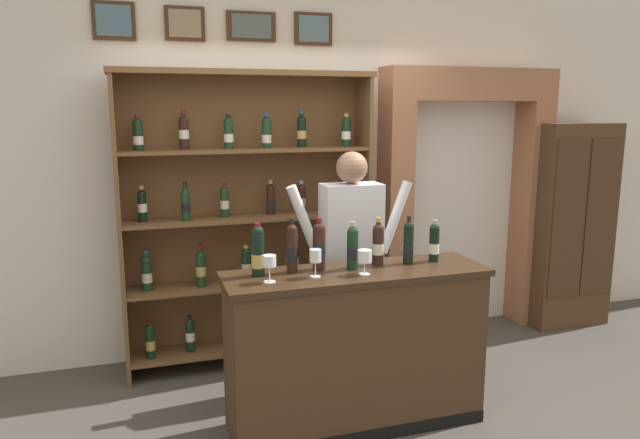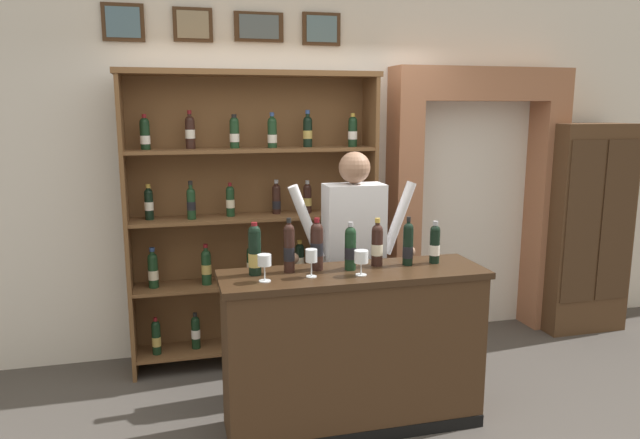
# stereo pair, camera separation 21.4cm
# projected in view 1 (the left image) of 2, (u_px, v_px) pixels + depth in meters

# --- Properties ---
(ground_plane) EXTENTS (14.00, 14.00, 0.02)m
(ground_plane) POSITION_uv_depth(u_px,v_px,m) (336.00, 427.00, 3.73)
(ground_plane) COLOR #47423D
(back_wall) EXTENTS (12.00, 0.19, 3.37)m
(back_wall) POSITION_uv_depth(u_px,v_px,m) (277.00, 145.00, 4.81)
(back_wall) COLOR silver
(back_wall) RESTS_ON ground
(wine_shelf) EXTENTS (1.92, 0.36, 2.25)m
(wine_shelf) POSITION_uv_depth(u_px,v_px,m) (247.00, 214.00, 4.50)
(wine_shelf) COLOR brown
(wine_shelf) RESTS_ON ground
(archway_doorway) EXTENTS (1.58, 0.45, 2.32)m
(archway_doorway) POSITION_uv_depth(u_px,v_px,m) (460.00, 186.00, 5.25)
(archway_doorway) COLOR #9E6647
(archway_doorway) RESTS_ON ground
(side_cabinet) EXTENTS (0.74, 0.43, 1.85)m
(side_cabinet) POSITION_uv_depth(u_px,v_px,m) (568.00, 225.00, 5.40)
(side_cabinet) COLOR #4C331E
(side_cabinet) RESTS_ON ground
(tasting_counter) EXTENTS (1.63, 0.50, 1.01)m
(tasting_counter) POSITION_uv_depth(u_px,v_px,m) (356.00, 349.00, 3.67)
(tasting_counter) COLOR #422B19
(tasting_counter) RESTS_ON ground
(shopkeeper) EXTENTS (0.95, 0.22, 1.69)m
(shopkeeper) POSITION_uv_depth(u_px,v_px,m) (351.00, 243.00, 4.15)
(shopkeeper) COLOR #2D3347
(shopkeeper) RESTS_ON ground
(tasting_bottle_bianco) EXTENTS (0.08, 0.08, 0.32)m
(tasting_bottle_bianco) POSITION_uv_depth(u_px,v_px,m) (258.00, 251.00, 3.45)
(tasting_bottle_bianco) COLOR black
(tasting_bottle_bianco) RESTS_ON tasting_counter
(tasting_bottle_rosso) EXTENTS (0.07, 0.07, 0.33)m
(tasting_bottle_rosso) POSITION_uv_depth(u_px,v_px,m) (292.00, 248.00, 3.51)
(tasting_bottle_rosso) COLOR black
(tasting_bottle_rosso) RESTS_ON tasting_counter
(tasting_bottle_vin_santo) EXTENTS (0.08, 0.08, 0.32)m
(tasting_bottle_vin_santo) POSITION_uv_depth(u_px,v_px,m) (319.00, 245.00, 3.58)
(tasting_bottle_vin_santo) COLOR black
(tasting_bottle_vin_santo) RESTS_ON tasting_counter
(tasting_bottle_riserva) EXTENTS (0.07, 0.07, 0.30)m
(tasting_bottle_riserva) POSITION_uv_depth(u_px,v_px,m) (353.00, 247.00, 3.59)
(tasting_bottle_riserva) COLOR black
(tasting_bottle_riserva) RESTS_ON tasting_counter
(tasting_bottle_chianti) EXTENTS (0.07, 0.07, 0.30)m
(tasting_bottle_chianti) POSITION_uv_depth(u_px,v_px,m) (378.00, 243.00, 3.69)
(tasting_bottle_chianti) COLOR black
(tasting_bottle_chianti) RESTS_ON tasting_counter
(tasting_bottle_prosecco) EXTENTS (0.07, 0.07, 0.31)m
(tasting_bottle_prosecco) POSITION_uv_depth(u_px,v_px,m) (408.00, 243.00, 3.72)
(tasting_bottle_prosecco) COLOR black
(tasting_bottle_prosecco) RESTS_ON tasting_counter
(tasting_bottle_brunello) EXTENTS (0.07, 0.07, 0.27)m
(tasting_bottle_brunello) POSITION_uv_depth(u_px,v_px,m) (434.00, 242.00, 3.78)
(tasting_bottle_brunello) COLOR black
(tasting_bottle_brunello) RESTS_ON tasting_counter
(wine_glass_center) EXTENTS (0.08, 0.08, 0.15)m
(wine_glass_center) POSITION_uv_depth(u_px,v_px,m) (365.00, 257.00, 3.48)
(wine_glass_center) COLOR silver
(wine_glass_center) RESTS_ON tasting_counter
(wine_glass_right) EXTENTS (0.08, 0.08, 0.16)m
(wine_glass_right) POSITION_uv_depth(u_px,v_px,m) (269.00, 262.00, 3.32)
(wine_glass_right) COLOR silver
(wine_glass_right) RESTS_ON tasting_counter
(wine_glass_left) EXTENTS (0.07, 0.07, 0.17)m
(wine_glass_left) POSITION_uv_depth(u_px,v_px,m) (315.00, 257.00, 3.42)
(wine_glass_left) COLOR silver
(wine_glass_left) RESTS_ON tasting_counter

